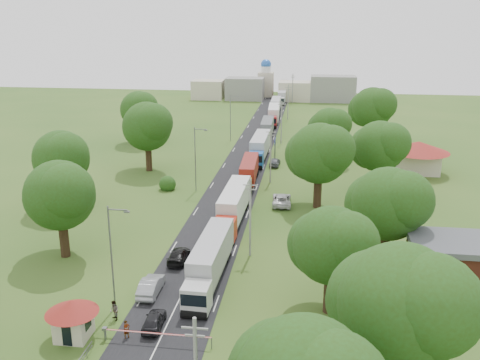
% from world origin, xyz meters
% --- Properties ---
extents(ground, '(260.00, 260.00, 0.00)m').
position_xyz_m(ground, '(0.00, 0.00, 0.00)').
color(ground, '#2E541C').
rests_on(ground, ground).
extents(road, '(8.00, 200.00, 0.04)m').
position_xyz_m(road, '(0.00, 20.00, 0.00)').
color(road, black).
rests_on(road, ground).
extents(boom_barrier, '(9.22, 0.35, 1.18)m').
position_xyz_m(boom_barrier, '(-1.36, -25.00, 0.89)').
color(boom_barrier, slate).
rests_on(boom_barrier, ground).
extents(guard_booth, '(4.40, 4.40, 3.45)m').
position_xyz_m(guard_booth, '(-7.20, -25.00, 2.16)').
color(guard_booth, beige).
rests_on(guard_booth, ground).
extents(info_sign, '(0.12, 3.10, 4.10)m').
position_xyz_m(info_sign, '(5.20, 35.00, 3.00)').
color(info_sign, slate).
rests_on(info_sign, ground).
extents(pole_1, '(1.60, 0.24, 9.00)m').
position_xyz_m(pole_1, '(5.50, -7.00, 4.68)').
color(pole_1, gray).
rests_on(pole_1, ground).
extents(pole_2, '(1.60, 0.24, 9.00)m').
position_xyz_m(pole_2, '(5.50, 21.00, 4.68)').
color(pole_2, gray).
rests_on(pole_2, ground).
extents(pole_3, '(1.60, 0.24, 9.00)m').
position_xyz_m(pole_3, '(5.50, 49.00, 4.68)').
color(pole_3, gray).
rests_on(pole_3, ground).
extents(pole_4, '(1.60, 0.24, 9.00)m').
position_xyz_m(pole_4, '(5.50, 77.00, 4.68)').
color(pole_4, gray).
rests_on(pole_4, ground).
extents(pole_5, '(1.60, 0.24, 9.00)m').
position_xyz_m(pole_5, '(5.50, 105.00, 4.68)').
color(pole_5, gray).
rests_on(pole_5, ground).
extents(lamp_0, '(2.03, 0.22, 10.00)m').
position_xyz_m(lamp_0, '(-5.35, -20.00, 5.55)').
color(lamp_0, slate).
rests_on(lamp_0, ground).
extents(lamp_1, '(2.03, 0.22, 10.00)m').
position_xyz_m(lamp_1, '(-5.35, 15.00, 5.55)').
color(lamp_1, slate).
rests_on(lamp_1, ground).
extents(lamp_2, '(2.03, 0.22, 10.00)m').
position_xyz_m(lamp_2, '(-5.35, 50.00, 5.55)').
color(lamp_2, slate).
rests_on(lamp_2, ground).
extents(tree_1, '(9.60, 9.60, 12.05)m').
position_xyz_m(tree_1, '(17.99, -29.83, 7.85)').
color(tree_1, '#382616').
rests_on(tree_1, ground).
extents(tree_2, '(8.00, 8.00, 10.10)m').
position_xyz_m(tree_2, '(13.99, -17.86, 6.60)').
color(tree_2, '#382616').
rests_on(tree_2, ground).
extents(tree_3, '(8.80, 8.80, 11.07)m').
position_xyz_m(tree_3, '(19.99, -7.84, 7.22)').
color(tree_3, '#382616').
rests_on(tree_3, ground).
extents(tree_4, '(9.60, 9.60, 12.05)m').
position_xyz_m(tree_4, '(12.99, 10.17, 7.85)').
color(tree_4, '#382616').
rests_on(tree_4, ground).
extents(tree_5, '(8.80, 8.80, 11.07)m').
position_xyz_m(tree_5, '(21.99, 18.16, 7.22)').
color(tree_5, '#382616').
rests_on(tree_5, ground).
extents(tree_6, '(8.00, 8.00, 10.10)m').
position_xyz_m(tree_6, '(14.99, 35.14, 6.60)').
color(tree_6, '#382616').
rests_on(tree_6, ground).
extents(tree_7, '(9.60, 9.60, 12.05)m').
position_xyz_m(tree_7, '(23.99, 50.17, 7.85)').
color(tree_7, '#382616').
rests_on(tree_7, ground).
extents(tree_10, '(8.80, 8.80, 11.07)m').
position_xyz_m(tree_10, '(-15.01, -9.84, 7.22)').
color(tree_10, '#382616').
rests_on(tree_10, ground).
extents(tree_11, '(8.80, 8.80, 11.07)m').
position_xyz_m(tree_11, '(-22.01, 5.16, 7.22)').
color(tree_11, '#382616').
rests_on(tree_11, ground).
extents(tree_12, '(9.60, 9.60, 12.05)m').
position_xyz_m(tree_12, '(-16.01, 25.17, 7.85)').
color(tree_12, '#382616').
rests_on(tree_12, ground).
extents(tree_13, '(8.80, 8.80, 11.07)m').
position_xyz_m(tree_13, '(-24.01, 45.16, 7.22)').
color(tree_13, '#382616').
rests_on(tree_13, ground).
extents(house_brick, '(8.60, 6.60, 5.20)m').
position_xyz_m(house_brick, '(26.00, -12.00, 2.65)').
color(house_brick, maroon).
rests_on(house_brick, ground).
extents(house_cream, '(10.08, 10.08, 5.80)m').
position_xyz_m(house_cream, '(30.00, 30.00, 3.64)').
color(house_cream, beige).
rests_on(house_cream, ground).
extents(distant_town, '(52.00, 8.00, 8.00)m').
position_xyz_m(distant_town, '(0.68, 110.00, 3.49)').
color(distant_town, gray).
rests_on(distant_town, ground).
extents(church, '(5.00, 5.00, 12.30)m').
position_xyz_m(church, '(-4.00, 118.00, 5.39)').
color(church, beige).
rests_on(church, ground).
extents(truck_0, '(2.80, 14.93, 4.14)m').
position_xyz_m(truck_0, '(2.16, -13.45, 2.19)').
color(truck_0, silver).
rests_on(truck_0, ground).
extents(truck_1, '(2.81, 15.33, 4.25)m').
position_xyz_m(truck_1, '(2.13, 2.89, 2.25)').
color(truck_1, '#B62414').
rests_on(truck_1, ground).
extents(truck_2, '(2.75, 13.59, 3.76)m').
position_xyz_m(truck_2, '(2.12, 19.43, 1.99)').
color(truck_2, '#B88815').
rests_on(truck_2, ground).
extents(truck_3, '(2.82, 15.53, 4.30)m').
position_xyz_m(truck_3, '(2.32, 35.53, 2.28)').
color(truck_3, '#1D5CAF').
rests_on(truck_3, ground).
extents(truck_4, '(2.70, 14.02, 3.88)m').
position_xyz_m(truck_4, '(2.04, 53.91, 2.06)').
color(truck_4, silver).
rests_on(truck_4, ground).
extents(truck_5, '(3.18, 15.11, 4.18)m').
position_xyz_m(truck_5, '(2.20, 71.21, 2.22)').
color(truck_5, '#AC1A21').
rests_on(truck_5, ground).
extents(truck_6, '(2.66, 14.02, 3.88)m').
position_xyz_m(truck_6, '(1.65, 86.04, 2.06)').
color(truck_6, '#2A7240').
rests_on(truck_6, ground).
extents(truck_7, '(2.82, 13.74, 3.80)m').
position_xyz_m(truck_7, '(2.24, 104.33, 2.01)').
color(truck_7, silver).
rests_on(truck_7, ground).
extents(truck_8, '(3.27, 15.65, 4.33)m').
position_xyz_m(truck_8, '(1.99, 122.16, 2.30)').
color(truck_8, brown).
rests_on(truck_8, ground).
extents(car_lane_front, '(1.82, 4.04, 1.35)m').
position_xyz_m(car_lane_front, '(-1.00, -22.64, 0.67)').
color(car_lane_front, black).
rests_on(car_lane_front, ground).
extents(car_lane_mid, '(1.79, 4.90, 1.60)m').
position_xyz_m(car_lane_mid, '(-3.00, -16.90, 0.80)').
color(car_lane_mid, '#93969A').
rests_on(car_lane_mid, ground).
extents(car_lane_rear, '(2.06, 4.77, 1.37)m').
position_xyz_m(car_lane_rear, '(-2.10, -9.60, 0.68)').
color(car_lane_rear, black).
rests_on(car_lane_rear, ground).
extents(car_verge_near, '(2.88, 5.74, 1.56)m').
position_xyz_m(car_verge_near, '(8.00, 10.34, 0.78)').
color(car_verge_near, silver).
rests_on(car_verge_near, ground).
extents(car_verge_far, '(1.95, 4.40, 1.47)m').
position_xyz_m(car_verge_far, '(5.50, 30.97, 0.74)').
color(car_verge_far, '#575A5F').
rests_on(car_verge_far, ground).
extents(pedestrian_near, '(0.68, 0.67, 1.58)m').
position_xyz_m(pedestrian_near, '(-2.80, -24.50, 0.79)').
color(pedestrian_near, gray).
rests_on(pedestrian_near, ground).
extents(pedestrian_booth, '(1.11, 1.13, 1.84)m').
position_xyz_m(pedestrian_booth, '(-4.80, -22.00, 0.92)').
color(pedestrian_booth, gray).
rests_on(pedestrian_booth, ground).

